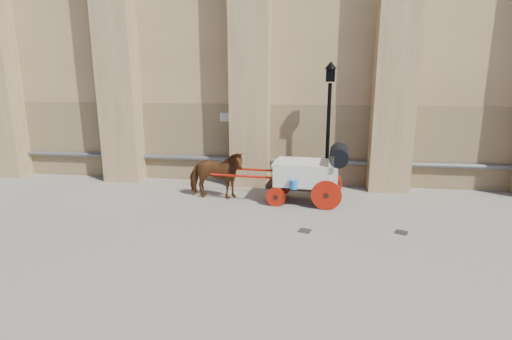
# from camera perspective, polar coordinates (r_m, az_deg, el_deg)

# --- Properties ---
(ground) EXTENTS (90.00, 90.00, 0.00)m
(ground) POSITION_cam_1_polar(r_m,az_deg,el_deg) (11.65, 1.32, -7.02)
(ground) COLOR slate
(ground) RESTS_ON ground
(horse) EXTENTS (1.96, 0.92, 1.64)m
(horse) POSITION_cam_1_polar(r_m,az_deg,el_deg) (13.34, -5.78, -0.70)
(horse) COLOR #613116
(horse) RESTS_ON ground
(carriage) EXTENTS (4.44, 1.61, 1.91)m
(carriage) POSITION_cam_1_polar(r_m,az_deg,el_deg) (12.93, 7.88, -0.25)
(carriage) COLOR black
(carriage) RESTS_ON ground
(street_lamp) EXTENTS (0.42, 0.42, 4.50)m
(street_lamp) POSITION_cam_1_polar(r_m,az_deg,el_deg) (13.97, 10.29, 6.43)
(street_lamp) COLOR black
(street_lamp) RESTS_ON ground
(drain_grate_near) EXTENTS (0.40, 0.40, 0.01)m
(drain_grate_near) POSITION_cam_1_polar(r_m,az_deg,el_deg) (10.88, 6.97, -8.60)
(drain_grate_near) COLOR black
(drain_grate_near) RESTS_ON ground
(drain_grate_far) EXTENTS (0.42, 0.42, 0.01)m
(drain_grate_far) POSITION_cam_1_polar(r_m,az_deg,el_deg) (11.37, 20.05, -8.36)
(drain_grate_far) COLOR black
(drain_grate_far) RESTS_ON ground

